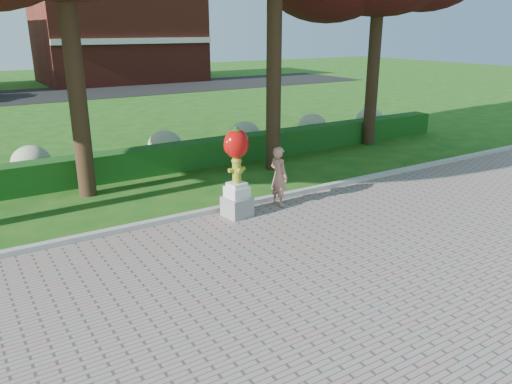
{
  "coord_description": "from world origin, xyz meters",
  "views": [
    {
      "loc": [
        -4.88,
        -6.82,
        4.18
      ],
      "look_at": [
        0.05,
        1.0,
        1.11
      ],
      "focal_mm": 35.0,
      "sensor_mm": 36.0,
      "label": 1
    }
  ],
  "objects": [
    {
      "name": "curb",
      "position": [
        0.0,
        3.0,
        0.07
      ],
      "size": [
        40.0,
        0.18,
        0.15
      ],
      "primitive_type": "cube",
      "color": "#ADADA5",
      "rests_on": "ground"
    },
    {
      "name": "hydrangea_row",
      "position": [
        0.57,
        8.0,
        0.55
      ],
      "size": [
        20.1,
        1.1,
        0.99
      ],
      "color": "#9BA37D",
      "rests_on": "ground"
    },
    {
      "name": "building_right",
      "position": [
        8.0,
        34.0,
        3.2
      ],
      "size": [
        12.0,
        8.0,
        6.4
      ],
      "primitive_type": "cube",
      "color": "maroon",
      "rests_on": "ground"
    },
    {
      "name": "street",
      "position": [
        0.0,
        28.0,
        0.01
      ],
      "size": [
        50.0,
        8.0,
        0.02
      ],
      "primitive_type": "cube",
      "color": "black",
      "rests_on": "ground"
    },
    {
      "name": "hydrant_sculpture",
      "position": [
        0.48,
        2.5,
        1.14
      ],
      "size": [
        0.63,
        0.63,
        2.08
      ],
      "rotation": [
        0.0,
        0.0,
        0.13
      ],
      "color": "gray",
      "rests_on": "walkway"
    },
    {
      "name": "ground",
      "position": [
        0.0,
        0.0,
        0.0
      ],
      "size": [
        100.0,
        100.0,
        0.0
      ],
      "primitive_type": "plane",
      "color": "#185114",
      "rests_on": "ground"
    },
    {
      "name": "woman",
      "position": [
        1.7,
        2.6,
        0.77
      ],
      "size": [
        0.41,
        0.57,
        1.46
      ],
      "primitive_type": "imported",
      "rotation": [
        0.0,
        0.0,
        1.7
      ],
      "color": "tan",
      "rests_on": "walkway"
    },
    {
      "name": "lawn_hedge",
      "position": [
        0.0,
        7.0,
        0.4
      ],
      "size": [
        24.0,
        0.7,
        0.8
      ],
      "primitive_type": "cube",
      "color": "#164B15",
      "rests_on": "ground"
    }
  ]
}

